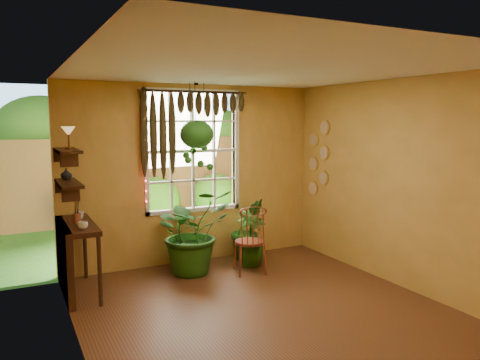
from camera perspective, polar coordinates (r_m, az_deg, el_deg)
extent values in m
plane|color=#543318|center=(5.50, 3.31, -15.87)|extent=(4.50, 4.50, 0.00)
plane|color=white|center=(5.09, 3.54, 13.36)|extent=(4.50, 4.50, 0.00)
plane|color=gold|center=(7.14, -5.67, 0.71)|extent=(4.00, 0.00, 4.00)
plane|color=gold|center=(4.48, -19.36, -3.55)|extent=(0.00, 4.50, 4.50)
plane|color=gold|center=(6.35, 19.23, -0.46)|extent=(0.00, 4.50, 4.50)
cube|color=white|center=(7.14, -5.79, 3.53)|extent=(1.52, 0.10, 1.86)
cube|color=white|center=(7.16, -5.87, 3.54)|extent=(1.38, 0.01, 1.78)
cylinder|color=#331B0E|center=(7.03, -5.56, 10.65)|extent=(1.70, 0.04, 0.04)
cube|color=#331B0E|center=(6.15, -19.26, -5.24)|extent=(0.40, 1.20, 0.06)
cube|color=#331B0E|center=(6.24, -20.57, -9.11)|extent=(0.08, 1.18, 0.90)
cylinder|color=#331B0E|center=(5.76, -16.74, -10.52)|extent=(0.05, 0.05, 0.86)
cylinder|color=#331B0E|center=(6.81, -18.37, -7.84)|extent=(0.05, 0.05, 0.86)
cube|color=#331B0E|center=(6.06, -20.17, -0.39)|extent=(0.25, 0.90, 0.04)
cube|color=#331B0E|center=(6.02, -20.33, 3.39)|extent=(0.25, 0.90, 0.04)
cube|color=#1E5E1A|center=(12.09, -14.14, -3.36)|extent=(14.00, 10.00, 0.04)
cube|color=#8C6142|center=(10.22, -12.09, 0.01)|extent=(12.00, 0.10, 1.80)
plane|color=#95C5F9|center=(13.67, -16.00, 4.41)|extent=(12.00, 0.00, 12.00)
cylinder|color=maroon|center=(6.71, 1.19, -7.57)|extent=(0.51, 0.51, 0.04)
torus|color=maroon|center=(6.43, 1.58, -3.83)|extent=(0.40, 0.13, 0.40)
imported|color=#124412|center=(6.69, -5.84, -6.22)|extent=(1.24, 1.12, 1.21)
imported|color=#124412|center=(7.32, 0.93, -5.99)|extent=(0.54, 0.43, 0.96)
imported|color=#124412|center=(7.04, 1.27, -7.17)|extent=(0.52, 0.52, 0.81)
ellipsoid|color=black|center=(6.85, -5.29, 4.96)|extent=(0.29, 0.29, 0.17)
ellipsoid|color=#124412|center=(6.85, -5.30, 5.56)|extent=(0.49, 0.49, 0.42)
imported|color=silver|center=(5.78, -18.60, -5.25)|extent=(0.13, 0.13, 0.09)
imported|color=beige|center=(6.41, -18.89, -4.04)|extent=(0.13, 0.13, 0.09)
cylinder|color=brown|center=(6.12, -19.27, -4.45)|extent=(0.10, 0.10, 0.12)
imported|color=#B2AD99|center=(6.29, -20.42, 0.70)|extent=(0.14, 0.14, 0.14)
cylinder|color=brown|center=(5.94, -20.12, 3.66)|extent=(0.09, 0.09, 0.03)
cylinder|color=brown|center=(5.94, -20.15, 4.48)|extent=(0.02, 0.02, 0.16)
cone|color=slate|center=(5.93, -20.20, 5.62)|extent=(0.16, 0.16, 0.11)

